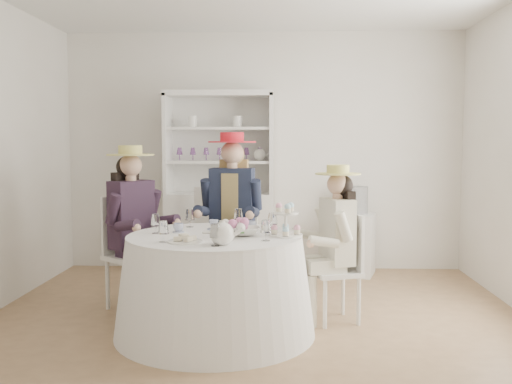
{
  "coord_description": "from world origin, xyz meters",
  "views": [
    {
      "loc": [
        0.2,
        -4.54,
        1.46
      ],
      "look_at": [
        0.0,
        0.1,
        1.05
      ],
      "focal_mm": 40.0,
      "sensor_mm": 36.0,
      "label": 1
    }
  ],
  "objects": [
    {
      "name": "ground",
      "position": [
        0.0,
        0.0,
        0.0
      ],
      "size": [
        4.5,
        4.5,
        0.0
      ],
      "primitive_type": "plane",
      "color": "olive",
      "rests_on": "ground"
    },
    {
      "name": "wall_back",
      "position": [
        0.0,
        2.0,
        1.35
      ],
      "size": [
        4.5,
        0.0,
        4.5
      ],
      "primitive_type": "plane",
      "rotation": [
        1.57,
        0.0,
        0.0
      ],
      "color": "silver",
      "rests_on": "ground"
    },
    {
      "name": "wall_front",
      "position": [
        0.0,
        -2.0,
        1.35
      ],
      "size": [
        4.5,
        0.0,
        4.5
      ],
      "primitive_type": "plane",
      "rotation": [
        -1.57,
        0.0,
        0.0
      ],
      "color": "silver",
      "rests_on": "ground"
    },
    {
      "name": "tea_table",
      "position": [
        -0.29,
        -0.31,
        0.38
      ],
      "size": [
        1.52,
        1.52,
        0.76
      ],
      "rotation": [
        0.0,
        0.0,
        0.16
      ],
      "color": "white",
      "rests_on": "ground"
    },
    {
      "name": "hutch",
      "position": [
        -0.47,
        1.77,
        0.72
      ],
      "size": [
        1.2,
        0.48,
        2.01
      ],
      "rotation": [
        0.0,
        0.0,
        0.03
      ],
      "color": "silver",
      "rests_on": "ground"
    },
    {
      "name": "side_table",
      "position": [
        1.01,
        1.71,
        0.34
      ],
      "size": [
        0.54,
        0.54,
        0.68
      ],
      "primitive_type": "cube",
      "rotation": [
        0.0,
        0.0,
        -0.29
      ],
      "color": "silver",
      "rests_on": "ground"
    },
    {
      "name": "hatbox",
      "position": [
        1.01,
        1.71,
        0.82
      ],
      "size": [
        0.3,
        0.3,
        0.3
      ],
      "primitive_type": "cylinder",
      "rotation": [
        0.0,
        0.0,
        0.0
      ],
      "color": "black",
      "rests_on": "side_table"
    },
    {
      "name": "guest_left",
      "position": [
        -1.07,
        0.3,
        0.81
      ],
      "size": [
        0.61,
        0.59,
        1.43
      ],
      "rotation": [
        0.0,
        0.0,
        0.91
      ],
      "color": "silver",
      "rests_on": "ground"
    },
    {
      "name": "guest_mid",
      "position": [
        -0.25,
        0.68,
        0.88
      ],
      "size": [
        0.57,
        0.59,
        1.55
      ],
      "rotation": [
        0.0,
        0.0,
        -0.12
      ],
      "color": "silver",
      "rests_on": "ground"
    },
    {
      "name": "guest_right",
      "position": [
        0.64,
        0.01,
        0.72
      ],
      "size": [
        0.53,
        0.48,
        1.28
      ],
      "rotation": [
        0.0,
        0.0,
        -1.23
      ],
      "color": "silver",
      "rests_on": "ground"
    },
    {
      "name": "spare_chair",
      "position": [
        -0.49,
        1.45,
        0.53
      ],
      "size": [
        0.52,
        0.52,
        0.99
      ],
      "rotation": [
        0.0,
        0.0,
        2.8
      ],
      "color": "silver",
      "rests_on": "ground"
    },
    {
      "name": "teacup_a",
      "position": [
        -0.59,
        -0.2,
        0.79
      ],
      "size": [
        0.09,
        0.09,
        0.06
      ],
      "primitive_type": "imported",
      "rotation": [
        0.0,
        0.0,
        -0.09
      ],
      "color": "white",
      "rests_on": "tea_table"
    },
    {
      "name": "teacup_b",
      "position": [
        -0.33,
        -0.05,
        0.79
      ],
      "size": [
        0.09,
        0.09,
        0.07
      ],
      "primitive_type": "imported",
      "rotation": [
        0.0,
        0.0,
        -0.21
      ],
      "color": "white",
      "rests_on": "tea_table"
    },
    {
      "name": "teacup_c",
      "position": [
        -0.03,
        -0.14,
        0.8
      ],
      "size": [
        0.1,
        0.1,
        0.07
      ],
      "primitive_type": "imported",
      "rotation": [
        0.0,
        0.0,
        -0.07
      ],
      "color": "white",
      "rests_on": "tea_table"
    },
    {
      "name": "flower_bowl",
      "position": [
        -0.06,
        -0.34,
        0.79
      ],
      "size": [
        0.26,
        0.26,
        0.06
      ],
      "primitive_type": "imported",
      "rotation": [
        0.0,
        0.0,
        0.17
      ],
      "color": "white",
      "rests_on": "tea_table"
    },
    {
      "name": "flower_arrangement",
      "position": [
        -0.11,
        -0.39,
        0.85
      ],
      "size": [
        0.18,
        0.18,
        0.07
      ],
      "rotation": [
        0.0,
        0.0,
        0.18
      ],
      "color": "pink",
      "rests_on": "tea_table"
    },
    {
      "name": "table_teapot",
      "position": [
        -0.19,
        -0.72,
        0.83
      ],
      "size": [
        0.23,
        0.17,
        0.18
      ],
      "rotation": [
        0.0,
        0.0,
        0.28
      ],
      "color": "white",
      "rests_on": "tea_table"
    },
    {
      "name": "sandwich_plate",
      "position": [
        -0.46,
        -0.63,
        0.77
      ],
      "size": [
        0.24,
        0.24,
        0.05
      ],
      "rotation": [
        0.0,
        0.0,
        0.21
      ],
      "color": "white",
      "rests_on": "tea_table"
    },
    {
      "name": "cupcake_stand",
      "position": [
        0.24,
        -0.33,
        0.85
      ],
      "size": [
        0.25,
        0.25,
        0.24
      ],
      "rotation": [
        0.0,
        0.0,
        0.02
      ],
      "color": "white",
      "rests_on": "tea_table"
    },
    {
      "name": "stemware_set",
      "position": [
        -0.29,
        -0.31,
        0.83
      ],
      "size": [
        0.97,
        0.97,
        0.15
      ],
      "color": "white",
      "rests_on": "tea_table"
    }
  ]
}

